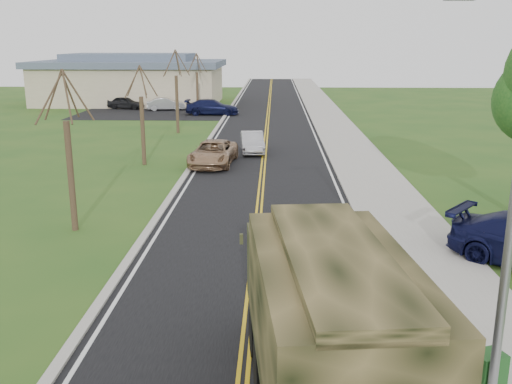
{
  "coord_description": "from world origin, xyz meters",
  "views": [
    {
      "loc": [
        0.64,
        -10.58,
        7.04
      ],
      "look_at": [
        -0.01,
        9.13,
        1.8
      ],
      "focal_mm": 40.0,
      "sensor_mm": 36.0,
      "label": 1
    }
  ],
  "objects_px": {
    "military_truck": "(326,316)",
    "utility_box_near": "(488,370)",
    "suv_champagne": "(213,153)",
    "sedan_silver": "(252,142)"
  },
  "relations": [
    {
      "from": "suv_champagne",
      "to": "sedan_silver",
      "type": "relative_size",
      "value": 1.26
    },
    {
      "from": "military_truck",
      "to": "utility_box_near",
      "type": "relative_size",
      "value": 9.46
    },
    {
      "from": "military_truck",
      "to": "utility_box_near",
      "type": "height_order",
      "value": "military_truck"
    },
    {
      "from": "utility_box_near",
      "to": "suv_champagne",
      "type": "bearing_deg",
      "value": 89.49
    },
    {
      "from": "suv_champagne",
      "to": "sedan_silver",
      "type": "height_order",
      "value": "suv_champagne"
    },
    {
      "from": "military_truck",
      "to": "suv_champagne",
      "type": "distance_m",
      "value": 23.42
    },
    {
      "from": "suv_champagne",
      "to": "sedan_silver",
      "type": "xyz_separation_m",
      "value": [
        2.13,
        3.94,
        -0.04
      ]
    },
    {
      "from": "sedan_silver",
      "to": "utility_box_near",
      "type": "distance_m",
      "value": 26.7
    },
    {
      "from": "suv_champagne",
      "to": "utility_box_near",
      "type": "relative_size",
      "value": 6.34
    },
    {
      "from": "suv_champagne",
      "to": "military_truck",
      "type": "bearing_deg",
      "value": -74.05
    }
  ]
}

